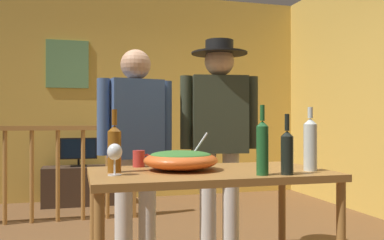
% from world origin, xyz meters
% --- Properties ---
extents(back_wall, '(5.05, 0.10, 2.89)m').
position_xyz_m(back_wall, '(0.00, 2.87, 1.45)').
color(back_wall, gold).
rests_on(back_wall, ground_plane).
extents(side_wall_right, '(0.10, 4.31, 2.89)m').
position_xyz_m(side_wall_right, '(2.53, 0.86, 1.45)').
color(side_wall_right, gold).
rests_on(side_wall_right, ground_plane).
extents(framed_picture, '(0.56, 0.03, 0.65)m').
position_xyz_m(framed_picture, '(-0.89, 2.81, 1.85)').
color(framed_picture, '#5D9260').
extents(stair_railing, '(2.19, 0.10, 1.08)m').
position_xyz_m(stair_railing, '(-0.90, 1.64, 0.62)').
color(stair_railing, '#9E6B33').
rests_on(stair_railing, ground_plane).
extents(tv_console, '(0.90, 0.40, 0.49)m').
position_xyz_m(tv_console, '(-0.74, 2.52, 0.25)').
color(tv_console, '#38281E').
rests_on(tv_console, ground_plane).
extents(flat_screen_tv, '(0.46, 0.12, 0.37)m').
position_xyz_m(flat_screen_tv, '(-0.74, 2.49, 0.72)').
color(flat_screen_tv, black).
rests_on(flat_screen_tv, tv_console).
extents(serving_table, '(1.36, 0.75, 0.80)m').
position_xyz_m(serving_table, '(-0.02, -0.76, 0.71)').
color(serving_table, '#9E6B33').
rests_on(serving_table, ground_plane).
extents(salad_bowl, '(0.43, 0.43, 0.22)m').
position_xyz_m(salad_bowl, '(-0.17, -0.70, 0.86)').
color(salad_bowl, '#DB5B23').
rests_on(salad_bowl, serving_table).
extents(wine_glass, '(0.08, 0.08, 0.17)m').
position_xyz_m(wine_glass, '(-0.56, -0.84, 0.91)').
color(wine_glass, silver).
rests_on(wine_glass, serving_table).
extents(wine_bottle_green, '(0.06, 0.06, 0.37)m').
position_xyz_m(wine_bottle_green, '(0.19, -1.03, 0.95)').
color(wine_bottle_green, '#1E5628').
rests_on(wine_bottle_green, serving_table).
extents(wine_bottle_dark, '(0.07, 0.07, 0.32)m').
position_xyz_m(wine_bottle_dark, '(0.33, -1.05, 0.92)').
color(wine_bottle_dark, black).
rests_on(wine_bottle_dark, serving_table).
extents(wine_bottle_clear, '(0.08, 0.08, 0.37)m').
position_xyz_m(wine_bottle_clear, '(0.54, -0.93, 0.95)').
color(wine_bottle_clear, silver).
rests_on(wine_bottle_clear, serving_table).
extents(wine_bottle_amber, '(0.08, 0.08, 0.35)m').
position_xyz_m(wine_bottle_amber, '(-0.55, -0.71, 0.94)').
color(wine_bottle_amber, brown).
rests_on(wine_bottle_amber, serving_table).
extents(mug_red, '(0.11, 0.08, 0.10)m').
position_xyz_m(mug_red, '(-0.38, -0.47, 0.85)').
color(mug_red, '#B7332D').
rests_on(mug_red, serving_table).
extents(person_standing_left, '(0.56, 0.28, 1.61)m').
position_xyz_m(person_standing_left, '(-0.34, -0.00, 0.95)').
color(person_standing_left, beige).
rests_on(person_standing_left, ground_plane).
extents(person_standing_right, '(0.60, 0.44, 1.71)m').
position_xyz_m(person_standing_right, '(0.31, -0.00, 1.03)').
color(person_standing_right, beige).
rests_on(person_standing_right, ground_plane).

